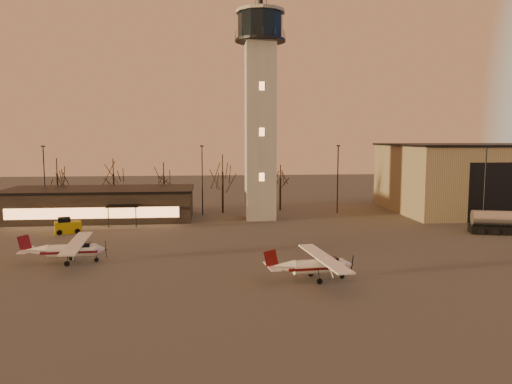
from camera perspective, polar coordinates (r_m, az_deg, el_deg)
ground at (r=40.46m, az=5.07°, el=-9.99°), size 220.00×220.00×0.00m
control_tower at (r=68.71m, az=0.49°, el=10.47°), size 6.80×6.80×32.60m
hangar at (r=84.34m, az=25.29°, el=1.50°), size 30.60×20.60×10.30m
terminal at (r=72.23m, az=-17.32°, el=-1.28°), size 25.40×12.20×4.30m
light_poles at (r=69.83m, az=0.80°, el=1.44°), size 58.50×12.25×10.14m
tree_row at (r=77.75m, az=-10.35°, el=2.23°), size 37.20×9.20×8.80m
cessna_front at (r=40.43m, az=7.28°, el=-8.68°), size 7.74×9.76×2.68m
cessna_rear at (r=48.23m, az=-20.13°, el=-6.53°), size 7.97×10.06×2.77m
fuel_truck at (r=65.41m, az=26.40°, el=-3.37°), size 7.74×4.10×2.76m
service_cart at (r=63.21m, az=-20.74°, el=-3.78°), size 3.31×2.60×1.88m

